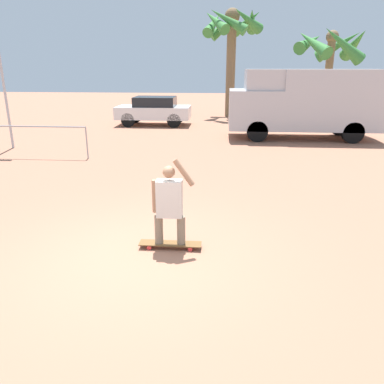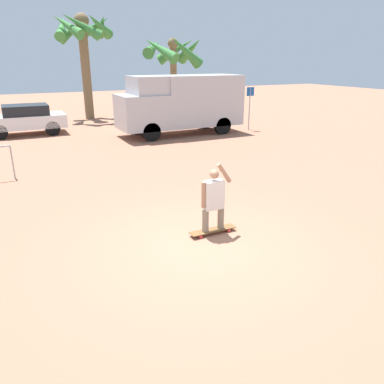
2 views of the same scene
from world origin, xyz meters
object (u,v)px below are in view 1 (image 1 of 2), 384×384
camper_van (305,101)px  palm_tree_near_van (331,47)px  palm_tree_center_background (232,30)px  person_skateboarder (169,202)px  parked_car_white (154,110)px  skateboard (170,244)px

camper_van → palm_tree_near_van: (2.61, 6.91, 2.44)m
palm_tree_center_background → person_skateboarder: bearing=-93.9°
palm_tree_near_van → palm_tree_center_background: 5.72m
palm_tree_center_background → palm_tree_near_van: bearing=-4.6°
camper_van → parked_car_white: camper_van is taller
camper_van → palm_tree_center_background: bearing=112.2°
person_skateboarder → camper_van: size_ratio=0.24×
person_skateboarder → palm_tree_near_van: size_ratio=0.29×
skateboard → person_skateboarder: person_skateboarder is taller
camper_van → parked_car_white: 7.83m
camper_van → palm_tree_near_van: bearing=69.3°
parked_car_white → palm_tree_center_background: size_ratio=0.61×
parked_car_white → palm_tree_center_background: 7.06m
person_skateboarder → palm_tree_near_van: 19.18m
camper_van → person_skateboarder: bearing=-111.7°
skateboard → parked_car_white: size_ratio=0.28×
person_skateboarder → palm_tree_center_background: 18.58m
camper_van → parked_car_white: size_ratio=1.61×
palm_tree_near_van → person_skateboarder: bearing=-111.3°
parked_car_white → camper_van: bearing=-25.3°
palm_tree_near_van → palm_tree_center_background: palm_tree_center_background is taller
skateboard → palm_tree_center_background: size_ratio=0.17×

